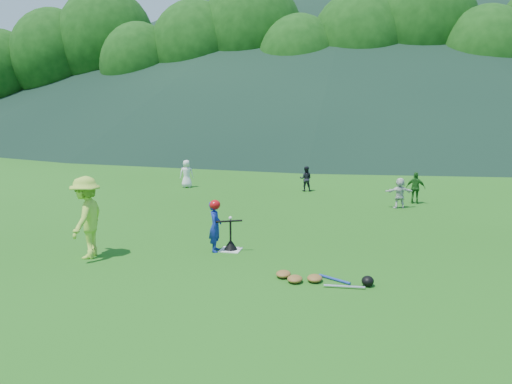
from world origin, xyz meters
The scene contains 15 objects.
ground centered at (0.00, 0.00, 0.00)m, with size 120.00×120.00×0.00m, color #1D5613.
home_plate centered at (0.00, 0.00, 0.01)m, with size 0.45×0.45×0.02m, color silver.
baseball centered at (0.00, 0.00, 0.74)m, with size 0.08×0.08×0.08m, color white.
batter_child centered at (-0.31, -0.14, 0.57)m, with size 0.41×0.27×1.13m, color navy.
adult_coach centered at (-2.80, -1.19, 0.87)m, with size 1.12×0.65×1.74m, color #A5D13D.
fielder_a centered at (-4.08, 7.98, 0.55)m, with size 0.53×0.35×1.09m, color white.
fielder_b centered at (0.61, 8.18, 0.47)m, with size 0.46×0.36×0.95m, color black.
fielder_c centered at (4.44, 6.58, 0.52)m, with size 0.61×0.25×1.05m, color #1D5B1B.
fielder_d centered at (3.90, 5.70, 0.48)m, with size 0.90×0.29×0.97m, color silver.
batting_tee centered at (0.00, 0.00, 0.13)m, with size 0.30×0.30×0.68m.
batter_gear centered at (-0.29, -0.14, 1.02)m, with size 0.72×0.26×0.49m.
equipment_pile centered at (2.06, -1.60, 0.07)m, with size 1.80×0.61×0.19m.
outfield_fence centered at (0.00, 28.00, 0.70)m, with size 70.07×0.08×1.33m.
tree_line centered at (0.20, 33.83, 8.21)m, with size 70.04×11.40×14.82m.
distant_hills centered at (-7.63, 81.81, 14.98)m, with size 155.00×140.00×32.00m.
Camera 1 is at (2.99, -10.35, 3.18)m, focal length 35.00 mm.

